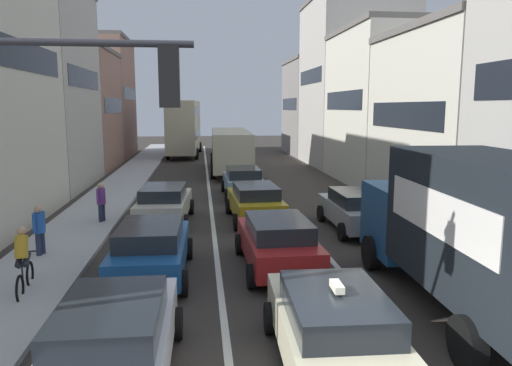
% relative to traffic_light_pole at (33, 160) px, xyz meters
% --- Properties ---
extents(sidewalk_left, '(2.60, 64.00, 0.14)m').
position_rel_traffic_light_pole_xyz_m(sidewalk_left, '(-2.25, 19.50, -3.75)').
color(sidewalk_left, '#B4B4B4').
rests_on(sidewalk_left, ground).
extents(lane_stripe_left, '(0.16, 60.00, 0.01)m').
position_rel_traffic_light_pole_xyz_m(lane_stripe_left, '(2.75, 19.50, -3.81)').
color(lane_stripe_left, silver).
rests_on(lane_stripe_left, ground).
extents(lane_stripe_right, '(0.16, 60.00, 0.01)m').
position_rel_traffic_light_pole_xyz_m(lane_stripe_right, '(6.15, 19.50, -3.81)').
color(lane_stripe_right, silver).
rests_on(lane_stripe_right, ground).
extents(building_row_left, '(7.20, 43.90, 11.92)m').
position_rel_traffic_light_pole_xyz_m(building_row_left, '(-7.55, 21.15, 1.54)').
color(building_row_left, beige).
rests_on(building_row_left, ground).
extents(building_row_right, '(7.20, 43.90, 12.74)m').
position_rel_traffic_light_pole_xyz_m(building_row_right, '(14.35, 22.05, 1.21)').
color(building_row_right, gray).
rests_on(building_row_right, ground).
extents(traffic_light_pole, '(3.58, 0.38, 5.50)m').
position_rel_traffic_light_pole_xyz_m(traffic_light_pole, '(0.00, 0.00, 0.00)').
color(traffic_light_pole, '#2D2D33').
rests_on(traffic_light_pole, ground).
extents(removalist_box_truck, '(2.91, 7.78, 3.58)m').
position_rel_traffic_light_pole_xyz_m(removalist_box_truck, '(8.15, 2.68, -1.84)').
color(removalist_box_truck, navy).
rests_on(removalist_box_truck, ground).
extents(taxi_centre_lane_front, '(2.17, 4.35, 1.66)m').
position_rel_traffic_light_pole_xyz_m(taxi_centre_lane_front, '(4.53, 0.58, -3.02)').
color(taxi_centre_lane_front, beige).
rests_on(taxi_centre_lane_front, ground).
extents(sedan_left_lane_front, '(2.09, 4.32, 1.49)m').
position_rel_traffic_light_pole_xyz_m(sedan_left_lane_front, '(0.85, 0.59, -3.02)').
color(sedan_left_lane_front, silver).
rests_on(sedan_left_lane_front, ground).
extents(sedan_centre_lane_second, '(2.16, 4.35, 1.49)m').
position_rel_traffic_light_pole_xyz_m(sedan_centre_lane_second, '(4.42, 6.01, -3.02)').
color(sedan_centre_lane_second, '#A51E1E').
rests_on(sedan_centre_lane_second, ground).
extents(wagon_left_lane_second, '(2.14, 4.34, 1.49)m').
position_rel_traffic_light_pole_xyz_m(wagon_left_lane_second, '(0.96, 5.74, -3.02)').
color(wagon_left_lane_second, '#194C8C').
rests_on(wagon_left_lane_second, ground).
extents(hatchback_centre_lane_third, '(2.22, 4.38, 1.49)m').
position_rel_traffic_light_pole_xyz_m(hatchback_centre_lane_third, '(4.46, 11.85, -3.02)').
color(hatchback_centre_lane_third, '#B29319').
rests_on(hatchback_centre_lane_third, ground).
extents(sedan_left_lane_third, '(2.27, 4.40, 1.49)m').
position_rel_traffic_light_pole_xyz_m(sedan_left_lane_third, '(0.86, 11.95, -3.02)').
color(sedan_left_lane_third, beige).
rests_on(sedan_left_lane_third, ground).
extents(coupe_centre_lane_fourth, '(2.10, 4.32, 1.49)m').
position_rel_traffic_light_pole_xyz_m(coupe_centre_lane_fourth, '(4.45, 17.28, -3.02)').
color(coupe_centre_lane_fourth, '#759EB7').
rests_on(coupe_centre_lane_fourth, ground).
extents(sedan_right_lane_behind_truck, '(2.07, 4.31, 1.49)m').
position_rel_traffic_light_pole_xyz_m(sedan_right_lane_behind_truck, '(8.01, 9.99, -3.02)').
color(sedan_right_lane_behind_truck, gray).
rests_on(sedan_right_lane_behind_truck, ground).
extents(bus_mid_queue_primary, '(2.97, 10.55, 2.90)m').
position_rel_traffic_light_pole_xyz_m(bus_mid_queue_primary, '(4.40, 26.66, -2.06)').
color(bus_mid_queue_primary, '#BFB793').
rests_on(bus_mid_queue_primary, ground).
extents(bus_far_queue_secondary, '(3.13, 10.60, 5.06)m').
position_rel_traffic_light_pole_xyz_m(bus_far_queue_secondary, '(0.87, 38.51, -0.99)').
color(bus_far_queue_secondary, '#BFB793').
rests_on(bus_far_queue_secondary, ground).
extents(cyclist_on_sidewalk, '(0.50, 1.73, 1.72)m').
position_rel_traffic_light_pole_xyz_m(cyclist_on_sidewalk, '(-1.98, 4.77, -2.97)').
color(cyclist_on_sidewalk, black).
rests_on(cyclist_on_sidewalk, ground).
extents(pedestrian_near_kerb, '(0.34, 0.51, 1.66)m').
position_rel_traffic_light_pole_xyz_m(pedestrian_near_kerb, '(-1.53, 11.90, -2.87)').
color(pedestrian_near_kerb, '#262D47').
rests_on(pedestrian_near_kerb, ground).
extents(pedestrian_mid_sidewalk, '(0.34, 0.52, 1.66)m').
position_rel_traffic_light_pole_xyz_m(pedestrian_mid_sidewalk, '(-2.52, 7.71, -2.87)').
color(pedestrian_mid_sidewalk, '#262D47').
rests_on(pedestrian_mid_sidewalk, ground).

